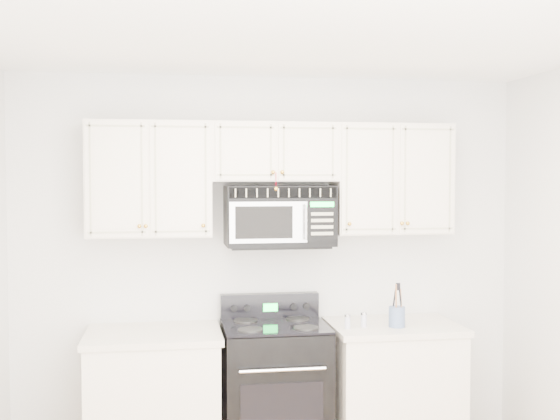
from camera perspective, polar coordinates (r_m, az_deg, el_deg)
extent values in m
cube|color=white|center=(3.23, 3.76, 15.05)|extent=(3.50, 3.50, 0.01)
cube|color=silver|center=(4.91, -0.83, -4.42)|extent=(3.50, 0.01, 2.60)
cube|color=silver|center=(4.75, -10.21, -15.37)|extent=(0.82, 0.63, 0.88)
cube|color=beige|center=(4.62, -10.26, -9.95)|extent=(0.86, 0.65, 0.04)
cube|color=silver|center=(4.98, 9.18, -14.51)|extent=(0.82, 0.63, 0.88)
cube|color=beige|center=(4.86, 9.23, -9.32)|extent=(0.86, 0.65, 0.04)
cube|color=black|center=(4.81, -0.41, -14.83)|extent=(0.68, 0.59, 0.92)
cube|color=black|center=(4.53, 0.18, -16.07)|extent=(0.52, 0.01, 0.36)
cylinder|color=silver|center=(4.43, 0.23, -12.87)|extent=(0.54, 0.02, 0.02)
cube|color=black|center=(4.69, -0.41, -9.41)|extent=(0.68, 0.59, 0.02)
cube|color=black|center=(4.92, -0.86, -7.83)|extent=(0.68, 0.08, 0.18)
cube|color=#0EFF45|center=(4.88, -0.78, -7.92)|extent=(0.10, 0.00, 0.05)
cube|color=silver|center=(4.66, -10.57, 2.48)|extent=(0.80, 0.33, 0.75)
cube|color=silver|center=(4.90, 8.99, 2.50)|extent=(0.80, 0.33, 0.75)
cube|color=silver|center=(4.72, -0.55, 4.72)|extent=(0.84, 0.33, 0.39)
sphere|color=gold|center=(4.49, -10.86, -1.30)|extent=(0.03, 0.03, 0.03)
sphere|color=gold|center=(4.49, -6.26, -1.26)|extent=(0.03, 0.03, 0.03)
sphere|color=gold|center=(4.64, 5.68, -1.13)|extent=(0.03, 0.03, 0.03)
sphere|color=gold|center=(4.74, 9.89, -1.08)|extent=(0.03, 0.03, 0.03)
sphere|color=gold|center=(4.52, -0.57, 3.09)|extent=(0.03, 0.03, 0.03)
sphere|color=gold|center=(4.53, 0.18, 3.09)|extent=(0.03, 0.03, 0.03)
cylinder|color=#B20015|center=(4.53, -0.33, 2.44)|extent=(0.01, 0.00, 0.10)
sphere|color=gold|center=(4.53, -0.33, 1.73)|extent=(0.03, 0.03, 0.03)
cube|color=black|center=(4.71, -0.07, -0.45)|extent=(0.72, 0.36, 0.40)
cube|color=#B0AB92|center=(4.53, 0.28, 1.41)|extent=(0.70, 0.01, 0.07)
cube|color=#A1A1A6|center=(4.52, -0.93, -1.01)|extent=(0.51, 0.01, 0.27)
cube|color=black|center=(4.51, -1.30, -1.02)|extent=(0.37, 0.01, 0.21)
cube|color=black|center=(4.58, 3.43, -0.97)|extent=(0.20, 0.01, 0.27)
cube|color=#0EFF45|center=(4.57, 3.45, 0.46)|extent=(0.16, 0.00, 0.03)
cylinder|color=silver|center=(4.52, 2.12, -1.01)|extent=(0.02, 0.02, 0.23)
cylinder|color=#53699C|center=(4.74, 9.48, -8.56)|extent=(0.11, 0.11, 0.13)
cylinder|color=#955E39|center=(4.73, 9.83, -7.72)|extent=(0.01, 0.01, 0.23)
cylinder|color=black|center=(4.74, 9.22, -7.59)|extent=(0.01, 0.01, 0.25)
cylinder|color=#955E39|center=(4.69, 9.42, -7.59)|extent=(0.01, 0.01, 0.27)
cylinder|color=black|center=(4.73, 9.83, -7.72)|extent=(0.01, 0.01, 0.23)
cylinder|color=#B5B5CE|center=(4.65, 5.51, -9.10)|extent=(0.04, 0.04, 0.08)
cylinder|color=silver|center=(4.64, 5.51, -8.53)|extent=(0.04, 0.04, 0.02)
cylinder|color=#B5B5CE|center=(4.71, 6.82, -8.94)|extent=(0.04, 0.04, 0.08)
cylinder|color=silver|center=(4.70, 6.83, -8.35)|extent=(0.04, 0.04, 0.02)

